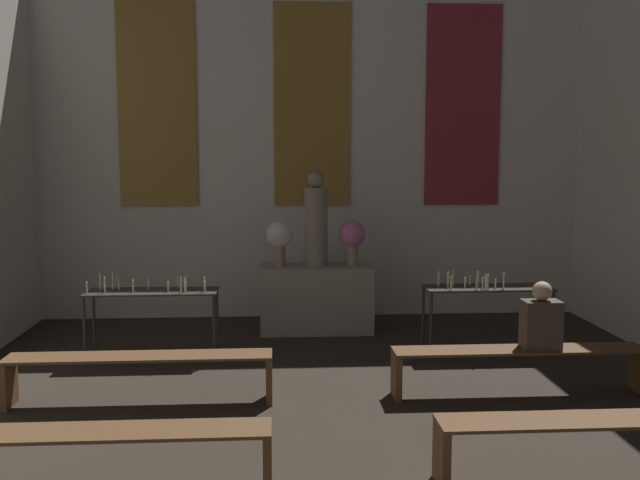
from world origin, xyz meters
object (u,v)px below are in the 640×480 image
flower_vase_left (280,237)px  candle_rack_left (152,298)px  candle_rack_right (486,294)px  pew_back_left (140,367)px  flower_vase_right (352,237)px  pew_third_left (89,447)px  person_seated (541,320)px  altar (316,298)px  pew_third_right (609,433)px  statue (316,223)px  pew_back_right (520,360)px

flower_vase_left → candle_rack_left: (-1.48, -1.21, -0.56)m
candle_rack_right → pew_back_left: (-3.78, -1.53, -0.36)m
flower_vase_right → pew_third_left: flower_vase_right is taller
flower_vase_left → flower_vase_right: same height
pew_third_left → person_seated: size_ratio=3.77×
candle_rack_left → pew_third_left: 3.42m
altar → person_seated: person_seated is taller
pew_third_left → pew_third_right: (3.66, 0.00, 0.00)m
statue → pew_third_left: (-1.83, -4.61, -1.11)m
flower_vase_left → candle_rack_left: size_ratio=0.40×
candle_rack_left → candle_rack_right: candle_rack_right is taller
flower_vase_right → pew_back_left: size_ratio=0.24×
statue → pew_back_left: bearing=-123.7°
statue → person_seated: statue is taller
pew_third_left → candle_rack_right: bearing=41.9°
flower_vase_right → pew_third_left: 5.24m
candle_rack_left → pew_third_left: (0.13, -3.40, -0.36)m
flower_vase_right → pew_third_left: bearing=-116.7°
candle_rack_left → pew_back_left: 1.58m
candle_rack_right → pew_third_left: candle_rack_right is taller
flower_vase_right → person_seated: bearing=-60.6°
flower_vase_right → pew_third_right: bearing=-73.7°
candle_rack_left → pew_third_right: candle_rack_left is taller
pew_third_right → pew_back_right: (0.00, 1.87, 0.00)m
candle_rack_left → pew_third_right: (3.80, -3.40, -0.36)m
flower_vase_left → person_seated: 3.76m
flower_vase_left → flower_vase_right: bearing=0.0°
pew_third_right → pew_back_left: size_ratio=1.00×
altar → statue: statue is taller
pew_back_left → pew_back_right: 3.66m
flower_vase_left → statue: bearing=0.0°
flower_vase_right → person_seated: 3.19m
pew_third_left → statue: bearing=68.3°
candle_rack_left → pew_third_right: size_ratio=0.60×
candle_rack_left → person_seated: bearing=-21.0°
altar → statue: 1.02m
flower_vase_left → candle_rack_right: (2.43, -1.21, -0.56)m
candle_rack_left → pew_third_left: candle_rack_left is taller
candle_rack_left → pew_back_right: bearing=-22.0°
pew_third_right → person_seated: (0.20, 1.87, 0.40)m
flower_vase_left → pew_third_left: (-1.35, -4.61, -0.92)m
statue → candle_rack_left: size_ratio=0.84×
altar → pew_back_right: altar is taller
pew_third_right → pew_back_left: 4.11m
statue → pew_back_right: size_ratio=0.50×
pew_third_right → person_seated: 1.92m
candle_rack_right → statue: bearing=148.1°
pew_third_left → person_seated: 4.31m
person_seated → flower_vase_left: bearing=132.5°
altar → candle_rack_left: bearing=-148.4°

